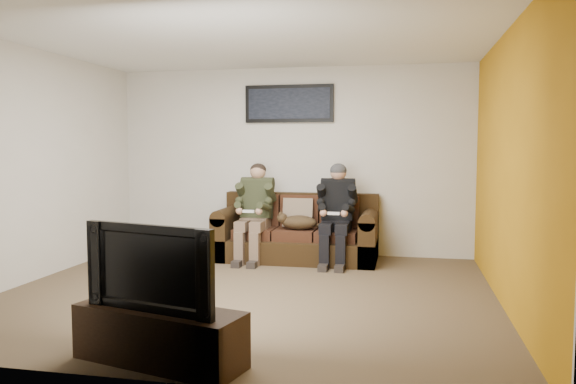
% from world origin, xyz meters
% --- Properties ---
extents(floor, '(5.00, 5.00, 0.00)m').
position_xyz_m(floor, '(0.00, 0.00, 0.00)').
color(floor, brown).
rests_on(floor, ground).
extents(ceiling, '(5.00, 5.00, 0.00)m').
position_xyz_m(ceiling, '(0.00, 0.00, 2.60)').
color(ceiling, silver).
rests_on(ceiling, ground).
extents(wall_back, '(5.00, 0.00, 5.00)m').
position_xyz_m(wall_back, '(0.00, 2.25, 1.30)').
color(wall_back, beige).
rests_on(wall_back, ground).
extents(wall_front, '(5.00, 0.00, 5.00)m').
position_xyz_m(wall_front, '(0.00, -2.25, 1.30)').
color(wall_front, beige).
rests_on(wall_front, ground).
extents(wall_left, '(0.00, 4.50, 4.50)m').
position_xyz_m(wall_left, '(-2.50, 0.00, 1.30)').
color(wall_left, beige).
rests_on(wall_left, ground).
extents(wall_right, '(0.00, 4.50, 4.50)m').
position_xyz_m(wall_right, '(2.50, 0.00, 1.30)').
color(wall_right, beige).
rests_on(wall_right, ground).
extents(accent_wall_right, '(0.00, 4.50, 4.50)m').
position_xyz_m(accent_wall_right, '(2.49, 0.00, 1.30)').
color(accent_wall_right, '#C28413').
rests_on(accent_wall_right, ground).
extents(sofa, '(2.12, 0.91, 0.87)m').
position_xyz_m(sofa, '(0.17, 1.83, 0.33)').
color(sofa, black).
rests_on(sofa, ground).
extents(throw_pillow, '(0.40, 0.19, 0.40)m').
position_xyz_m(throw_pillow, '(0.17, 1.87, 0.62)').
color(throw_pillow, '#846C56').
rests_on(throw_pillow, sofa).
extents(throw_blanket, '(0.43, 0.21, 0.08)m').
position_xyz_m(throw_blanket, '(-0.47, 2.09, 0.87)').
color(throw_blanket, '#999571').
rests_on(throw_blanket, sofa).
extents(person_left, '(0.51, 0.87, 1.28)m').
position_xyz_m(person_left, '(-0.37, 1.65, 0.72)').
color(person_left, brown).
rests_on(person_left, sofa).
extents(person_right, '(0.51, 0.86, 1.29)m').
position_xyz_m(person_right, '(0.71, 1.65, 0.72)').
color(person_right, black).
rests_on(person_right, sofa).
extents(cat, '(0.66, 0.26, 0.24)m').
position_xyz_m(cat, '(0.21, 1.62, 0.52)').
color(cat, '#4D371E').
rests_on(cat, sofa).
extents(framed_poster, '(1.25, 0.05, 0.52)m').
position_xyz_m(framed_poster, '(-0.03, 2.22, 2.10)').
color(framed_poster, black).
rests_on(framed_poster, wall_back).
extents(tv_stand, '(1.30, 0.68, 0.39)m').
position_xyz_m(tv_stand, '(-0.08, -1.95, 0.19)').
color(tv_stand, black).
rests_on(tv_stand, ground).
extents(television, '(1.04, 0.38, 0.60)m').
position_xyz_m(television, '(-0.08, -1.95, 0.69)').
color(television, black).
rests_on(television, tv_stand).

